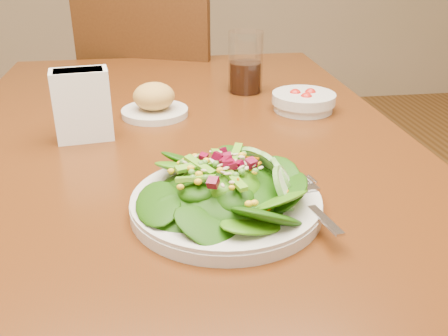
% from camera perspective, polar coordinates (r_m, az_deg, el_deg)
% --- Properties ---
extents(dining_table, '(0.90, 1.40, 0.75)m').
position_cam_1_polar(dining_table, '(1.00, -5.03, -2.03)').
color(dining_table, '#4C210A').
rests_on(dining_table, ground_plane).
extents(chair_far, '(0.60, 0.60, 1.01)m').
position_cam_1_polar(chair_far, '(1.82, -7.23, 6.70)').
color(chair_far, '#43240D').
rests_on(chair_far, ground_plane).
extents(salad_plate, '(0.28, 0.27, 0.08)m').
position_cam_1_polar(salad_plate, '(0.70, 1.00, -2.80)').
color(salad_plate, silver).
rests_on(salad_plate, dining_table).
extents(bread_plate, '(0.14, 0.14, 0.07)m').
position_cam_1_polar(bread_plate, '(1.09, -7.97, 7.44)').
color(bread_plate, silver).
rests_on(bread_plate, dining_table).
extents(tomato_bowl, '(0.14, 0.14, 0.05)m').
position_cam_1_polar(tomato_bowl, '(1.13, 9.07, 7.54)').
color(tomato_bowl, silver).
rests_on(tomato_bowl, dining_table).
extents(drinking_glass, '(0.08, 0.08, 0.15)m').
position_cam_1_polar(drinking_glass, '(1.24, 2.48, 11.52)').
color(drinking_glass, silver).
rests_on(drinking_glass, dining_table).
extents(napkin_holder, '(0.11, 0.07, 0.13)m').
position_cam_1_polar(napkin_holder, '(0.97, -15.91, 7.14)').
color(napkin_holder, white).
rests_on(napkin_holder, dining_table).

